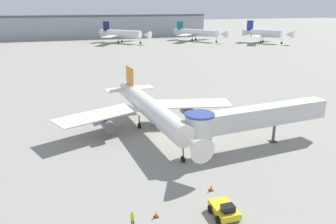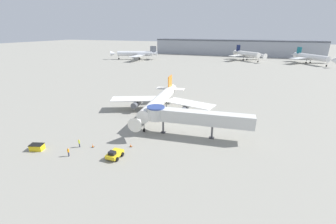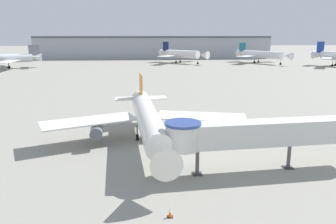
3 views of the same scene
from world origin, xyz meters
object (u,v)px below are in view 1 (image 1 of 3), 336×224
at_px(traffic_cone_near_nose, 211,187).
at_px(jet_bridge, 250,117).
at_px(ground_crew_marshaller, 133,218).
at_px(pushback_tug_yellow, 225,210).
at_px(background_jet_blue_tail, 265,33).
at_px(main_airplane, 151,110).
at_px(background_jet_navy_tail, 123,34).
at_px(background_jet_teal_tail, 198,33).
at_px(traffic_cone_apron_front, 156,214).

bearing_deg(traffic_cone_near_nose, jet_bridge, 42.28).
xyz_separation_m(traffic_cone_near_nose, ground_crew_marshaller, (-9.90, -3.78, 0.66)).
bearing_deg(pushback_tug_yellow, ground_crew_marshaller, 174.10).
distance_m(pushback_tug_yellow, background_jet_blue_tail, 163.62).
distance_m(pushback_tug_yellow, traffic_cone_near_nose, 4.89).
relative_size(main_airplane, background_jet_blue_tail, 1.27).
xyz_separation_m(main_airplane, pushback_tug_yellow, (0.97, -24.78, -3.01)).
bearing_deg(background_jet_navy_tail, traffic_cone_near_nose, -142.39).
bearing_deg(ground_crew_marshaller, main_airplane, -80.74).
bearing_deg(background_jet_teal_tail, background_jet_navy_tail, 143.35).
bearing_deg(background_jet_blue_tail, pushback_tug_yellow, -163.73).
distance_m(jet_bridge, background_jet_teal_tail, 150.04).
distance_m(pushback_tug_yellow, ground_crew_marshaller, 9.19).
height_order(main_airplane, background_jet_teal_tail, background_jet_teal_tail).
xyz_separation_m(main_airplane, ground_crew_marshaller, (-8.16, -23.75, -2.73)).
relative_size(background_jet_navy_tail, background_jet_blue_tail, 1.07).
bearing_deg(background_jet_teal_tail, main_airplane, -148.08).
height_order(pushback_tug_yellow, background_jet_navy_tail, background_jet_navy_tail).
distance_m(ground_crew_marshaller, background_jet_teal_tail, 170.01).
distance_m(jet_bridge, pushback_tug_yellow, 18.54).
bearing_deg(traffic_cone_apron_front, background_jet_blue_tail, 53.05).
xyz_separation_m(main_airplane, background_jet_teal_tail, (62.56, 130.81, 0.91)).
xyz_separation_m(traffic_cone_apron_front, background_jet_blue_tail, (99.68, 132.51, 4.80)).
height_order(traffic_cone_apron_front, background_jet_teal_tail, background_jet_teal_tail).
bearing_deg(main_airplane, ground_crew_marshaller, -114.14).
bearing_deg(background_jet_teal_tail, background_jet_blue_tail, -66.35).
bearing_deg(traffic_cone_apron_front, traffic_cone_near_nose, 21.34).
height_order(main_airplane, traffic_cone_near_nose, main_airplane).
height_order(traffic_cone_near_nose, background_jet_navy_tail, background_jet_navy_tail).
relative_size(traffic_cone_near_nose, background_jet_blue_tail, 0.03).
xyz_separation_m(traffic_cone_apron_front, background_jet_navy_tail, (24.94, 156.76, 4.57)).
distance_m(main_airplane, background_jet_blue_tail, 144.52).
xyz_separation_m(ground_crew_marshaller, background_jet_blue_tail, (102.25, 133.43, 4.12)).
bearing_deg(pushback_tug_yellow, background_jet_teal_tail, 68.98).
bearing_deg(jet_bridge, pushback_tug_yellow, -133.49).
height_order(traffic_cone_apron_front, background_jet_blue_tail, background_jet_blue_tail).
bearing_deg(main_airplane, jet_bridge, -46.04).
xyz_separation_m(traffic_cone_apron_front, traffic_cone_near_nose, (7.33, 2.86, 0.02)).
height_order(main_airplane, traffic_cone_apron_front, main_airplane).
relative_size(traffic_cone_apron_front, background_jet_navy_tail, 0.03).
xyz_separation_m(main_airplane, background_jet_navy_tail, (19.35, 133.94, 1.17)).
height_order(main_airplane, background_jet_navy_tail, background_jet_navy_tail).
bearing_deg(background_jet_blue_tail, ground_crew_marshaller, -166.49).
height_order(jet_bridge, ground_crew_marshaller, jet_bridge).
xyz_separation_m(ground_crew_marshaller, background_jet_teal_tail, (70.72, 154.56, 3.64)).
relative_size(traffic_cone_apron_front, background_jet_blue_tail, 0.03).
bearing_deg(traffic_cone_apron_front, jet_bridge, 34.79).
height_order(traffic_cone_near_nose, background_jet_teal_tail, background_jet_teal_tail).
relative_size(pushback_tug_yellow, background_jet_teal_tail, 0.10).
relative_size(background_jet_blue_tail, background_jet_teal_tail, 0.79).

